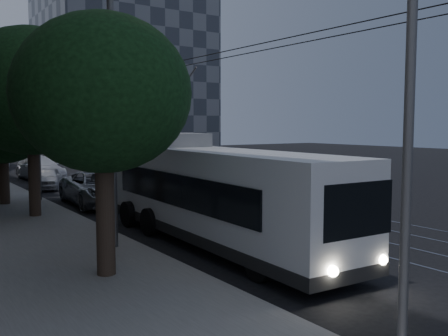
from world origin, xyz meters
TOP-DOWN VIEW (x-y plane):
  - ground at (0.00, 0.00)m, footprint 120.00×120.00m
  - tram_rails at (2.50, 20.00)m, footprint 4.52×90.00m
  - overhead_wires at (-4.97, 20.00)m, footprint 2.23×90.00m
  - building_distant_right at (18.00, 55.00)m, footprint 22.00×18.00m
  - trolleybus at (-2.90, -1.44)m, footprint 2.80×11.50m
  - pickup_silver at (-3.15, 8.00)m, footprint 2.87×5.72m
  - car_white_a at (-3.62, 15.24)m, footprint 2.71×3.99m
  - car_white_b at (-2.70, 20.49)m, footprint 2.47×5.48m
  - tree_0 at (-7.00, -3.01)m, footprint 4.13×4.13m
  - tree_1 at (-6.50, 5.94)m, footprint 5.47×5.47m
  - tree_2 at (-6.90, 9.78)m, footprint 4.42×4.42m
  - streetlamp_near at (-5.39, -0.53)m, footprint 2.42×0.44m

SIDE VIEW (x-z plane):
  - ground at x=0.00m, z-range 0.00..0.00m
  - tram_rails at x=2.50m, z-range 0.00..0.02m
  - car_white_a at x=-3.62m, z-range 0.00..1.26m
  - pickup_silver at x=-3.15m, z-range 0.00..1.55m
  - car_white_b at x=-2.70m, z-range 0.00..1.56m
  - trolleybus at x=-2.90m, z-range -1.24..4.39m
  - overhead_wires at x=-4.97m, z-range 0.47..6.47m
  - tree_2 at x=-6.90m, z-range 0.97..6.92m
  - tree_0 at x=-7.00m, z-range 1.27..7.56m
  - tree_1 at x=-6.50m, z-range 1.25..8.70m
  - streetlamp_near at x=-5.39m, z-range 1.02..11.04m
  - building_distant_right at x=18.00m, z-range 0.00..24.00m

